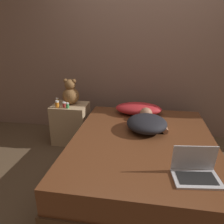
{
  "coord_description": "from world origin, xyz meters",
  "views": [
    {
      "loc": [
        0.02,
        -2.01,
        1.5
      ],
      "look_at": [
        -0.36,
        0.23,
        0.66
      ],
      "focal_mm": 35.0,
      "sensor_mm": 36.0,
      "label": 1
    }
  ],
  "objects_px": {
    "pillow": "(139,109)",
    "bottle_red": "(64,105)",
    "laptop": "(195,171)",
    "bottle_orange": "(57,104)",
    "teddy_bear": "(71,93)",
    "bottle_amber": "(57,101)",
    "bottle_green": "(67,105)",
    "person_lying": "(147,122)"
  },
  "relations": [
    {
      "from": "laptop",
      "to": "bottle_green",
      "type": "xyz_separation_m",
      "value": [
        -1.41,
        1.12,
        0.06
      ]
    },
    {
      "from": "laptop",
      "to": "bottle_amber",
      "type": "bearing_deg",
      "value": 134.54
    },
    {
      "from": "pillow",
      "to": "bottle_orange",
      "type": "height_order",
      "value": "bottle_orange"
    },
    {
      "from": "teddy_bear",
      "to": "bottle_amber",
      "type": "distance_m",
      "value": 0.22
    },
    {
      "from": "bottle_green",
      "to": "bottle_amber",
      "type": "bearing_deg",
      "value": 144.21
    },
    {
      "from": "teddy_bear",
      "to": "bottle_red",
      "type": "xyz_separation_m",
      "value": [
        -0.04,
        -0.15,
        -0.12
      ]
    },
    {
      "from": "pillow",
      "to": "teddy_bear",
      "type": "height_order",
      "value": "teddy_bear"
    },
    {
      "from": "bottle_amber",
      "to": "laptop",
      "type": "bearing_deg",
      "value": -38.23
    },
    {
      "from": "laptop",
      "to": "bottle_green",
      "type": "bearing_deg",
      "value": 134.21
    },
    {
      "from": "laptop",
      "to": "bottle_orange",
      "type": "xyz_separation_m",
      "value": [
        -1.55,
        1.13,
        0.07
      ]
    },
    {
      "from": "bottle_red",
      "to": "bottle_green",
      "type": "distance_m",
      "value": 0.07
    },
    {
      "from": "person_lying",
      "to": "bottle_orange",
      "type": "distance_m",
      "value": 1.23
    },
    {
      "from": "pillow",
      "to": "bottle_red",
      "type": "relative_size",
      "value": 8.88
    },
    {
      "from": "teddy_bear",
      "to": "bottle_red",
      "type": "bearing_deg",
      "value": -106.51
    },
    {
      "from": "bottle_amber",
      "to": "bottle_orange",
      "type": "relative_size",
      "value": 0.94
    },
    {
      "from": "teddy_bear",
      "to": "bottle_amber",
      "type": "height_order",
      "value": "teddy_bear"
    },
    {
      "from": "bottle_amber",
      "to": "pillow",
      "type": "bearing_deg",
      "value": -0.05
    },
    {
      "from": "person_lying",
      "to": "teddy_bear",
      "type": "distance_m",
      "value": 1.18
    },
    {
      "from": "person_lying",
      "to": "bottle_green",
      "type": "xyz_separation_m",
      "value": [
        -1.04,
        0.32,
        0.03
      ]
    },
    {
      "from": "pillow",
      "to": "bottle_amber",
      "type": "relative_size",
      "value": 7.05
    },
    {
      "from": "person_lying",
      "to": "laptop",
      "type": "relative_size",
      "value": 1.73
    },
    {
      "from": "laptop",
      "to": "bottle_red",
      "type": "distance_m",
      "value": 1.87
    },
    {
      "from": "person_lying",
      "to": "bottle_amber",
      "type": "bearing_deg",
      "value": 156.77
    },
    {
      "from": "bottle_amber",
      "to": "bottle_red",
      "type": "bearing_deg",
      "value": -37.37
    },
    {
      "from": "bottle_amber",
      "to": "bottle_green",
      "type": "height_order",
      "value": "bottle_amber"
    },
    {
      "from": "bottle_amber",
      "to": "person_lying",
      "type": "bearing_deg",
      "value": -20.54
    },
    {
      "from": "pillow",
      "to": "bottle_amber",
      "type": "height_order",
      "value": "bottle_amber"
    },
    {
      "from": "pillow",
      "to": "laptop",
      "type": "distance_m",
      "value": 1.36
    },
    {
      "from": "teddy_bear",
      "to": "bottle_green",
      "type": "relative_size",
      "value": 4.78
    },
    {
      "from": "pillow",
      "to": "bottle_red",
      "type": "height_order",
      "value": "same"
    },
    {
      "from": "pillow",
      "to": "person_lying",
      "type": "bearing_deg",
      "value": -75.74
    },
    {
      "from": "teddy_bear",
      "to": "bottle_orange",
      "type": "relative_size",
      "value": 3.88
    },
    {
      "from": "bottle_orange",
      "to": "bottle_green",
      "type": "height_order",
      "value": "bottle_orange"
    },
    {
      "from": "bottle_red",
      "to": "bottle_orange",
      "type": "bearing_deg",
      "value": -161.65
    },
    {
      "from": "pillow",
      "to": "bottle_red",
      "type": "xyz_separation_m",
      "value": [
        -0.98,
        -0.11,
        0.04
      ]
    },
    {
      "from": "bottle_red",
      "to": "bottle_green",
      "type": "bearing_deg",
      "value": -31.59
    },
    {
      "from": "bottle_green",
      "to": "pillow",
      "type": "bearing_deg",
      "value": 8.81
    },
    {
      "from": "pillow",
      "to": "teddy_bear",
      "type": "bearing_deg",
      "value": 177.41
    },
    {
      "from": "pillow",
      "to": "bottle_orange",
      "type": "xyz_separation_m",
      "value": [
        -1.06,
        -0.14,
        0.05
      ]
    },
    {
      "from": "laptop",
      "to": "bottle_green",
      "type": "height_order",
      "value": "laptop"
    },
    {
      "from": "teddy_bear",
      "to": "bottle_orange",
      "type": "xyz_separation_m",
      "value": [
        -0.13,
        -0.18,
        -0.11
      ]
    },
    {
      "from": "pillow",
      "to": "bottle_red",
      "type": "distance_m",
      "value": 0.98
    }
  ]
}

